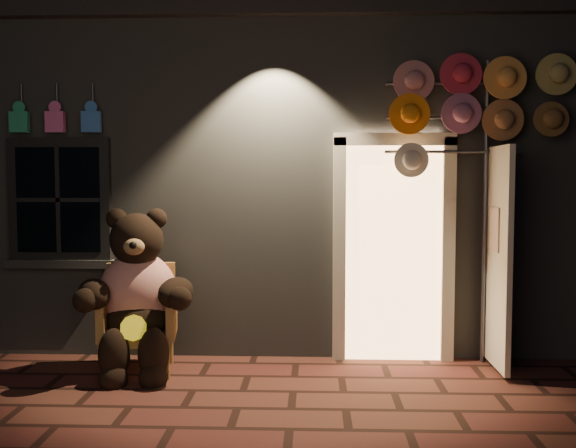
{
  "coord_description": "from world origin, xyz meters",
  "views": [
    {
      "loc": [
        0.59,
        -5.03,
        1.77
      ],
      "look_at": [
        0.35,
        1.0,
        1.35
      ],
      "focal_mm": 42.0,
      "sensor_mm": 36.0,
      "label": 1
    }
  ],
  "objects": [
    {
      "name": "hat_rack",
      "position": [
        2.06,
        1.28,
        2.41
      ],
      "size": [
        1.7,
        0.22,
        2.88
      ],
      "color": "#59595E",
      "rests_on": "ground"
    },
    {
      "name": "shop_building",
      "position": [
        0.0,
        3.99,
        1.74
      ],
      "size": [
        7.3,
        5.95,
        3.51
      ],
      "color": "slate",
      "rests_on": "ground"
    },
    {
      "name": "teddy_bear",
      "position": [
        -1.0,
        0.87,
        0.71
      ],
      "size": [
        1.11,
        0.93,
        1.55
      ],
      "rotation": [
        0.0,
        0.0,
        0.15
      ],
      "color": "red",
      "rests_on": "ground"
    },
    {
      "name": "ground",
      "position": [
        0.0,
        0.0,
        0.0
      ],
      "size": [
        60.0,
        60.0,
        0.0
      ],
      "primitive_type": "plane",
      "color": "#4E271D",
      "rests_on": "ground"
    },
    {
      "name": "wicker_armchair",
      "position": [
        -1.01,
        1.0,
        0.48
      ],
      "size": [
        0.74,
        0.69,
        0.97
      ],
      "rotation": [
        0.0,
        0.0,
        0.15
      ],
      "color": "#A27D3E",
      "rests_on": "ground"
    }
  ]
}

